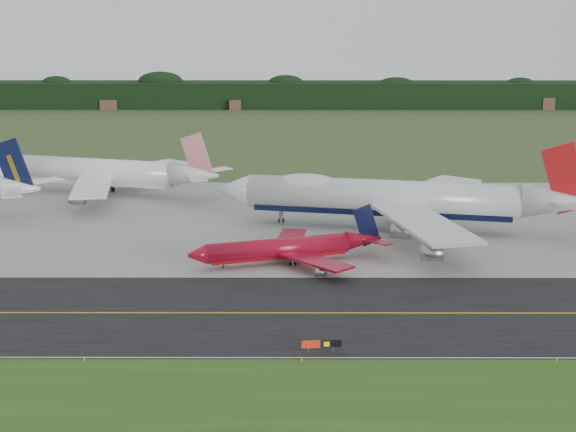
# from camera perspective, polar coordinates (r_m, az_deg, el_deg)

# --- Properties ---
(ground) EXTENTS (600.00, 600.00, 0.00)m
(ground) POSITION_cam_1_polar(r_m,az_deg,el_deg) (117.66, 1.20, -6.23)
(ground) COLOR #3E4C23
(ground) RESTS_ON ground
(grass_verge) EXTENTS (400.00, 30.00, 0.01)m
(grass_verge) POSITION_cam_1_polar(r_m,az_deg,el_deg) (85.59, 1.64, -14.23)
(grass_verge) COLOR #2E5218
(grass_verge) RESTS_ON ground
(taxiway) EXTENTS (400.00, 32.00, 0.02)m
(taxiway) POSITION_cam_1_polar(r_m,az_deg,el_deg) (113.91, 1.24, -6.91)
(taxiway) COLOR black
(taxiway) RESTS_ON ground
(apron) EXTENTS (400.00, 78.00, 0.01)m
(apron) POSITION_cam_1_polar(r_m,az_deg,el_deg) (166.52, 0.89, -0.24)
(apron) COLOR gray
(apron) RESTS_ON ground
(taxiway_centreline) EXTENTS (400.00, 0.40, 0.00)m
(taxiway_centreline) POSITION_cam_1_polar(r_m,az_deg,el_deg) (113.90, 1.24, -6.90)
(taxiway_centreline) COLOR gold
(taxiway_centreline) RESTS_ON taxiway
(taxiway_edge_line) EXTENTS (400.00, 0.25, 0.00)m
(taxiway_edge_line) POSITION_cam_1_polar(r_m,az_deg,el_deg) (99.54, 1.41, -10.03)
(taxiway_edge_line) COLOR silver
(taxiway_edge_line) RESTS_ON taxiway
(horizon_treeline) EXTENTS (700.00, 25.00, 12.00)m
(horizon_treeline) POSITION_cam_1_polar(r_m,az_deg,el_deg) (385.94, 0.47, 8.53)
(horizon_treeline) COLOR black
(horizon_treeline) RESTS_ON ground
(jet_ba_747) EXTENTS (73.37, 59.85, 18.56)m
(jet_ba_747) POSITION_cam_1_polar(r_m,az_deg,el_deg) (158.44, 7.58, 1.26)
(jet_ba_747) COLOR silver
(jet_ba_747) RESTS_ON ground
(jet_red_737) EXTENTS (33.77, 26.86, 9.31)m
(jet_red_737) POSITION_cam_1_polar(r_m,az_deg,el_deg) (136.25, 0.07, -2.29)
(jet_red_737) COLOR maroon
(jet_red_737) RESTS_ON ground
(jet_star_tail) EXTENTS (58.79, 48.08, 15.75)m
(jet_star_tail) POSITION_cam_1_polar(r_m,az_deg,el_deg) (194.92, -13.10, 3.03)
(jet_star_tail) COLOR white
(jet_star_tail) RESTS_ON ground
(taxiway_sign) EXTENTS (4.95, 0.65, 1.65)m
(taxiway_sign) POSITION_cam_1_polar(r_m,az_deg,el_deg) (100.53, 2.39, -9.09)
(taxiway_sign) COLOR slate
(taxiway_sign) RESTS_ON ground
(edge_marker_left) EXTENTS (0.16, 0.16, 0.50)m
(edge_marker_left) POSITION_cam_1_polar(r_m,az_deg,el_deg) (101.62, -14.28, -9.83)
(edge_marker_left) COLOR yellow
(edge_marker_left) RESTS_ON ground
(edge_marker_center) EXTENTS (0.16, 0.16, 0.50)m
(edge_marker_center) POSITION_cam_1_polar(r_m,az_deg,el_deg) (98.52, 0.97, -10.15)
(edge_marker_center) COLOR yellow
(edge_marker_center) RESTS_ON ground
(edge_marker_right) EXTENTS (0.16, 0.16, 0.50)m
(edge_marker_right) POSITION_cam_1_polar(r_m,az_deg,el_deg) (103.68, 18.56, -9.65)
(edge_marker_right) COLOR yellow
(edge_marker_right) RESTS_ON ground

